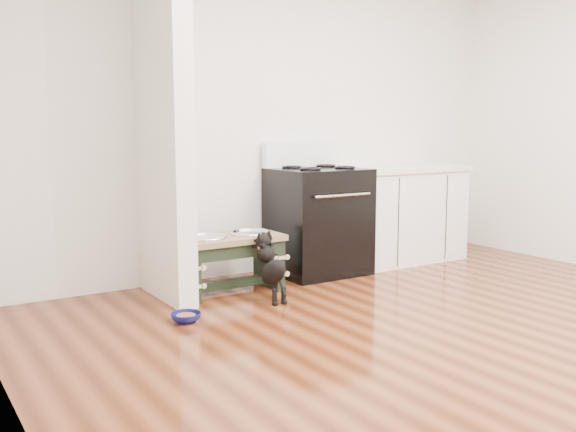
{
  "coord_description": "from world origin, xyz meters",
  "views": [
    {
      "loc": [
        -2.93,
        -2.36,
        1.28
      ],
      "look_at": [
        -0.36,
        1.69,
        0.61
      ],
      "focal_mm": 40.0,
      "sensor_mm": 36.0,
      "label": 1
    }
  ],
  "objects": [
    {
      "name": "ground",
      "position": [
        0.0,
        0.0,
        0.0
      ],
      "size": [
        5.0,
        5.0,
        0.0
      ],
      "primitive_type": "plane",
      "color": "#411C0B",
      "rests_on": "ground"
    },
    {
      "name": "room_shell",
      "position": [
        0.0,
        0.0,
        1.62
      ],
      "size": [
        5.0,
        5.0,
        5.0
      ],
      "color": "silver",
      "rests_on": "ground"
    },
    {
      "name": "partition_wall",
      "position": [
        -1.18,
        2.1,
        1.35
      ],
      "size": [
        0.15,
        0.8,
        2.7
      ],
      "primitive_type": "cube",
      "color": "silver",
      "rests_on": "ground"
    },
    {
      "name": "oven_range",
      "position": [
        0.25,
        2.16,
        0.48
      ],
      "size": [
        0.76,
        0.69,
        1.14
      ],
      "color": "black",
      "rests_on": "ground"
    },
    {
      "name": "cabinet_run",
      "position": [
        1.23,
        2.18,
        0.45
      ],
      "size": [
        1.24,
        0.64,
        0.91
      ],
      "color": "white",
      "rests_on": "ground"
    },
    {
      "name": "dog_feeder",
      "position": [
        -0.71,
        1.98,
        0.32
      ],
      "size": [
        0.82,
        0.44,
        0.46
      ],
      "color": "black",
      "rests_on": "ground"
    },
    {
      "name": "puppy",
      "position": [
        -0.57,
        1.6,
        0.27
      ],
      "size": [
        0.14,
        0.42,
        0.5
      ],
      "color": "black",
      "rests_on": "ground"
    },
    {
      "name": "floor_bowl",
      "position": [
        -1.31,
        1.45,
        0.03
      ],
      "size": [
        0.24,
        0.24,
        0.06
      ],
      "rotation": [
        0.0,
        0.0,
        0.26
      ],
      "color": "#0D105C",
      "rests_on": "ground"
    }
  ]
}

